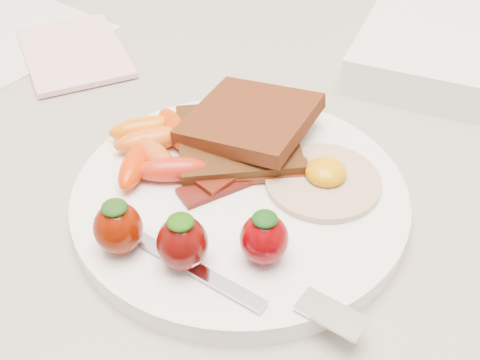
{
  "coord_description": "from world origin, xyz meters",
  "views": [
    {
      "loc": [
        0.03,
        1.2,
        1.24
      ],
      "look_at": [
        0.02,
        1.56,
        0.93
      ],
      "focal_mm": 45.0,
      "sensor_mm": 36.0,
      "label": 1
    }
  ],
  "objects": [
    {
      "name": "counter",
      "position": [
        0.0,
        1.7,
        0.45
      ],
      "size": [
        2.0,
        0.6,
        0.9
      ],
      "primitive_type": "cube",
      "color": "gray",
      "rests_on": "ground"
    },
    {
      "name": "plate",
      "position": [
        0.02,
        1.56,
        0.91
      ],
      "size": [
        0.27,
        0.27,
        0.02
      ],
      "primitive_type": "cylinder",
      "color": "white",
      "rests_on": "counter"
    },
    {
      "name": "toast_lower",
      "position": [
        0.01,
        1.62,
        0.93
      ],
      "size": [
        0.12,
        0.12,
        0.01
      ],
      "primitive_type": "cube",
      "rotation": [
        0.0,
        0.0,
        0.17
      ],
      "color": "black",
      "rests_on": "plate"
    },
    {
      "name": "toast_upper",
      "position": [
        0.03,
        1.63,
        0.94
      ],
      "size": [
        0.13,
        0.13,
        0.02
      ],
      "primitive_type": "cube",
      "rotation": [
        0.0,
        -0.1,
        -0.44
      ],
      "color": "#37190B",
      "rests_on": "toast_lower"
    },
    {
      "name": "fried_egg",
      "position": [
        0.09,
        1.57,
        0.92
      ],
      "size": [
        0.11,
        0.11,
        0.02
      ],
      "color": "silver",
      "rests_on": "plate"
    },
    {
      "name": "bacon_strips",
      "position": [
        0.02,
        1.58,
        0.92
      ],
      "size": [
        0.11,
        0.09,
        0.01
      ],
      "color": "black",
      "rests_on": "plate"
    },
    {
      "name": "baby_carrots",
      "position": [
        -0.05,
        1.6,
        0.93
      ],
      "size": [
        0.1,
        0.11,
        0.02
      ],
      "color": "#E85B15",
      "rests_on": "plate"
    },
    {
      "name": "strawberries",
      "position": [
        -0.02,
        1.49,
        0.94
      ],
      "size": [
        0.14,
        0.05,
        0.04
      ],
      "color": "#671000",
      "rests_on": "plate"
    },
    {
      "name": "fork",
      "position": [
        0.03,
        1.46,
        0.92
      ],
      "size": [
        0.16,
        0.09,
        0.0
      ],
      "color": "silver",
      "rests_on": "plate"
    },
    {
      "name": "notepad",
      "position": [
        -0.18,
        1.8,
        0.91
      ],
      "size": [
        0.16,
        0.18,
        0.01
      ],
      "primitive_type": "cube",
      "rotation": [
        0.0,
        0.0,
        0.45
      ],
      "color": "#FBBDC3",
      "rests_on": "paper_sheet"
    }
  ]
}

